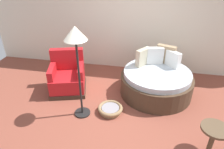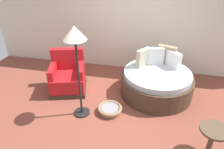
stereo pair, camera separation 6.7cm
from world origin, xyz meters
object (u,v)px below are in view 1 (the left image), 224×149
at_px(round_daybed, 156,81).
at_px(side_table, 214,132).
at_px(pet_basket, 110,109).
at_px(floor_lamp, 76,43).
at_px(red_armchair, 68,77).

relative_size(round_daybed, side_table, 3.13).
bearing_deg(side_table, pet_basket, 159.56).
bearing_deg(floor_lamp, pet_basket, 15.66).
height_order(round_daybed, side_table, round_daybed).
bearing_deg(side_table, red_armchair, 155.97).
height_order(red_armchair, pet_basket, red_armchair).
bearing_deg(red_armchair, floor_lamp, -53.13).
distance_m(red_armchair, side_table, 3.21).
distance_m(round_daybed, red_armchair, 2.06).
bearing_deg(round_daybed, floor_lamp, -144.12).
distance_m(round_daybed, floor_lamp, 2.17).
height_order(round_daybed, pet_basket, round_daybed).
xyz_separation_m(round_daybed, red_armchair, (-2.05, -0.25, 0.03)).
xyz_separation_m(red_armchair, side_table, (2.93, -1.30, 0.10)).
bearing_deg(red_armchair, round_daybed, 7.02).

